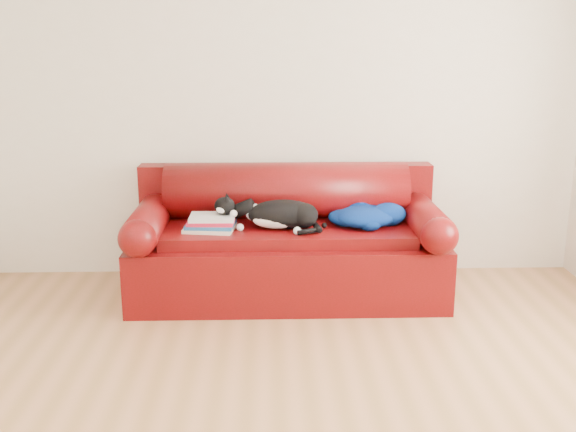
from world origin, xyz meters
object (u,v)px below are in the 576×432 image
at_px(cat, 281,215).
at_px(blanket, 367,215).
at_px(book_stack, 211,223).
at_px(sofa_base, 287,261).

xyz_separation_m(cat, blanket, (0.58, 0.08, -0.02)).
bearing_deg(book_stack, sofa_base, 12.36).
distance_m(book_stack, blanket, 1.05).
bearing_deg(book_stack, blanket, 5.43).
bearing_deg(cat, sofa_base, 82.24).
xyz_separation_m(sofa_base, cat, (-0.04, -0.09, 0.36)).
distance_m(sofa_base, blanket, 0.63).
height_order(book_stack, cat, cat).
height_order(sofa_base, book_stack, book_stack).
xyz_separation_m(book_stack, blanket, (1.04, 0.10, 0.02)).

